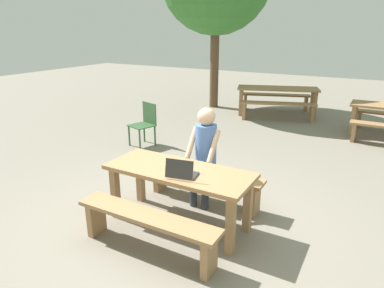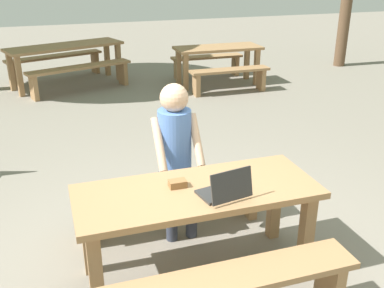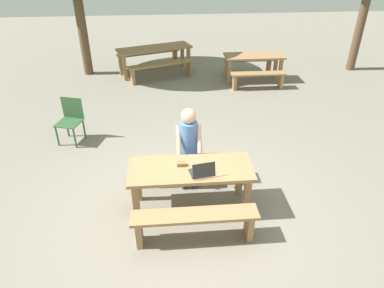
{
  "view_description": "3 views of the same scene",
  "coord_description": "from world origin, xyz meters",
  "px_view_note": "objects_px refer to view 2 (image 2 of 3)",
  "views": [
    {
      "loc": [
        1.98,
        -3.22,
        2.34
      ],
      "look_at": [
        0.04,
        0.25,
        0.99
      ],
      "focal_mm": 32.1,
      "sensor_mm": 36.0,
      "label": 1
    },
    {
      "loc": [
        -0.95,
        -2.76,
        2.3
      ],
      "look_at": [
        0.04,
        0.25,
        0.99
      ],
      "focal_mm": 42.22,
      "sensor_mm": 36.0,
      "label": 2
    },
    {
      "loc": [
        -0.33,
        -4.1,
        3.63
      ],
      "look_at": [
        0.04,
        0.25,
        0.99
      ],
      "focal_mm": 32.69,
      "sensor_mm": 36.0,
      "label": 3
    }
  ],
  "objects_px": {
    "picnic_table_front": "(197,203)",
    "picnic_table_rear": "(65,51)",
    "person_seated": "(176,148)",
    "laptop": "(225,190)",
    "picnic_table_mid": "(218,54)",
    "small_pouch": "(178,184)"
  },
  "relations": [
    {
      "from": "picnic_table_front",
      "to": "picnic_table_rear",
      "type": "distance_m",
      "value": 6.17
    },
    {
      "from": "picnic_table_front",
      "to": "person_seated",
      "type": "height_order",
      "value": "person_seated"
    },
    {
      "from": "person_seated",
      "to": "picnic_table_rear",
      "type": "distance_m",
      "value": 5.55
    },
    {
      "from": "picnic_table_mid",
      "to": "picnic_table_rear",
      "type": "height_order",
      "value": "picnic_table_rear"
    },
    {
      "from": "picnic_table_mid",
      "to": "picnic_table_rear",
      "type": "relative_size",
      "value": 0.72
    },
    {
      "from": "small_pouch",
      "to": "person_seated",
      "type": "distance_m",
      "value": 0.58
    },
    {
      "from": "laptop",
      "to": "picnic_table_mid",
      "type": "bearing_deg",
      "value": -121.06
    },
    {
      "from": "laptop",
      "to": "picnic_table_rear",
      "type": "bearing_deg",
      "value": -93.96
    },
    {
      "from": "picnic_table_front",
      "to": "laptop",
      "type": "xyz_separation_m",
      "value": [
        0.15,
        -0.18,
        0.18
      ]
    },
    {
      "from": "picnic_table_front",
      "to": "person_seated",
      "type": "distance_m",
      "value": 0.66
    },
    {
      "from": "person_seated",
      "to": "picnic_table_mid",
      "type": "relative_size",
      "value": 0.83
    },
    {
      "from": "small_pouch",
      "to": "picnic_table_front",
      "type": "bearing_deg",
      "value": -29.66
    },
    {
      "from": "picnic_table_mid",
      "to": "small_pouch",
      "type": "bearing_deg",
      "value": -113.79
    },
    {
      "from": "picnic_table_rear",
      "to": "person_seated",
      "type": "bearing_deg",
      "value": -102.94
    },
    {
      "from": "laptop",
      "to": "picnic_table_mid",
      "type": "distance_m",
      "value": 5.83
    },
    {
      "from": "picnic_table_front",
      "to": "person_seated",
      "type": "bearing_deg",
      "value": 87.9
    },
    {
      "from": "laptop",
      "to": "small_pouch",
      "type": "distance_m",
      "value": 0.37
    },
    {
      "from": "small_pouch",
      "to": "picnic_table_rear",
      "type": "relative_size",
      "value": 0.06
    },
    {
      "from": "person_seated",
      "to": "picnic_table_front",
      "type": "bearing_deg",
      "value": -92.1
    },
    {
      "from": "small_pouch",
      "to": "picnic_table_rear",
      "type": "distance_m",
      "value": 6.09
    },
    {
      "from": "picnic_table_front",
      "to": "picnic_table_rear",
      "type": "bearing_deg",
      "value": 95.2
    },
    {
      "from": "picnic_table_front",
      "to": "laptop",
      "type": "distance_m",
      "value": 0.29
    }
  ]
}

